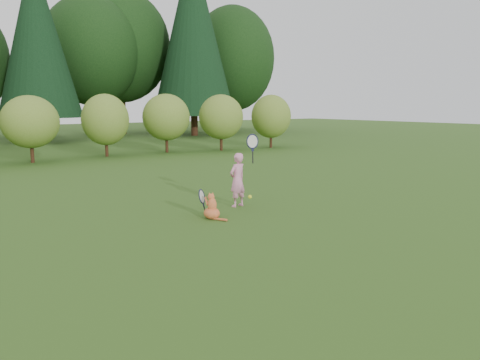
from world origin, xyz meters
TOP-DOWN VIEW (x-y plane):
  - ground at (0.00, 0.00)m, footprint 100.00×100.00m
  - shrub_row at (0.00, 13.00)m, footprint 28.00×3.00m
  - woodland_backdrop at (0.00, 23.00)m, footprint 48.00×10.00m
  - child at (0.51, 1.32)m, footprint 0.69×0.41m
  - cat at (-0.57, 0.71)m, footprint 0.38×0.74m
  - tennis_ball at (-0.35, -0.29)m, footprint 0.07×0.07m

SIDE VIEW (x-z plane):
  - ground at x=0.00m, z-range 0.00..0.00m
  - cat at x=-0.57m, z-range -0.09..0.63m
  - tennis_ball at x=-0.35m, z-range 0.55..0.62m
  - child at x=0.51m, z-range -0.27..1.54m
  - shrub_row at x=0.00m, z-range 0.00..2.80m
  - woodland_backdrop at x=0.00m, z-range 0.00..15.00m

